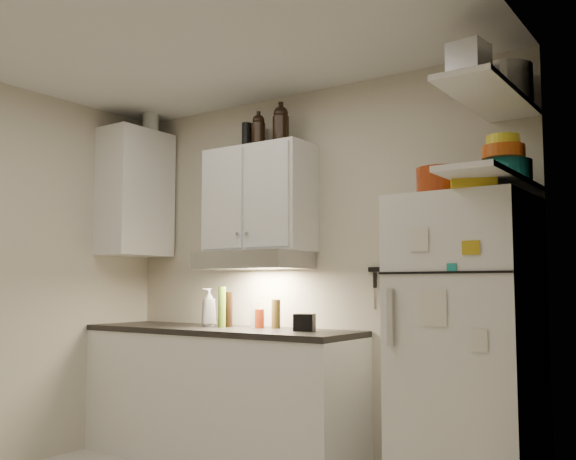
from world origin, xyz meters
The scene contains 34 objects.
ceiling centered at (0.00, 0.00, 2.61)m, with size 3.20×3.00×0.02m, color silver.
back_wall centered at (0.00, 1.51, 1.30)m, with size 3.20×0.02×2.60m, color beige.
right_wall centered at (1.61, 0.00, 1.30)m, with size 0.02×3.00×2.60m, color beige.
base_cabinet centered at (-0.55, 1.20, 0.44)m, with size 2.10×0.60×0.88m, color white.
countertop centered at (-0.55, 1.20, 0.90)m, with size 2.10×0.62×0.04m, color black.
upper_cabinet centered at (-0.30, 1.33, 1.83)m, with size 0.80×0.33×0.75m, color white.
side_cabinet centered at (-1.44, 1.20, 1.95)m, with size 0.33×0.55×1.00m, color white.
range_hood centered at (-0.30, 1.27, 1.39)m, with size 0.76×0.46×0.12m, color silver.
fridge centered at (1.25, 1.16, 0.85)m, with size 0.70×0.68×1.70m, color white.
shelf_hi centered at (1.45, 1.02, 2.20)m, with size 0.30×0.95×0.03m, color white.
shelf_lo centered at (1.45, 1.02, 1.76)m, with size 0.30×0.95×0.03m, color white.
knife_strip centered at (0.70, 1.49, 1.32)m, with size 0.42×0.02×0.03m, color black.
dutch_oven centered at (1.17, 1.04, 1.78)m, with size 0.27×0.27×0.15m, color #933011.
book_stack centered at (1.37, 0.94, 1.75)m, with size 0.22×0.27×0.09m, color #B89717.
spice_jar centered at (1.37, 1.07, 1.75)m, with size 0.06×0.06×0.10m, color silver.
stock_pot centered at (1.45, 1.29, 2.32)m, with size 0.30×0.30×0.22m, color silver.
tin_a centered at (1.37, 0.94, 2.32)m, with size 0.22×0.20×0.22m, color #AAAAAD.
tin_b centered at (1.45, 0.70, 2.30)m, with size 0.17×0.17×0.17m, color #AAAAAD.
bowl_teal centered at (1.46, 1.22, 1.83)m, with size 0.28×0.28×0.11m, color teal.
bowl_orange centered at (1.48, 1.14, 1.92)m, with size 0.22×0.22×0.07m, color #D55214.
bowl_yellow centered at (1.48, 1.14, 1.98)m, with size 0.17×0.17×0.06m, color yellow.
plates centered at (1.45, 0.96, 1.80)m, with size 0.20×0.20×0.05m, color teal.
growler_a centered at (-0.26, 1.27, 2.31)m, with size 0.10×0.10×0.23m, color black, non-canonical shape.
growler_b centered at (-0.09, 1.31, 2.34)m, with size 0.12×0.12×0.27m, color black, non-canonical shape.
thermos_a centered at (-0.36, 1.41, 2.30)m, with size 0.07×0.07×0.19m, color black.
thermos_b centered at (-0.44, 1.37, 2.31)m, with size 0.07×0.07×0.21m, color black.
side_jar centered at (-1.36, 1.28, 2.54)m, with size 0.13×0.13×0.17m, color silver.
soap_bottle centered at (-0.69, 1.25, 1.07)m, with size 0.12×0.12×0.31m, color white.
pepper_mill centered at (-0.16, 1.35, 1.02)m, with size 0.06×0.06×0.20m, color brown.
oil_bottle centered at (-0.54, 1.22, 1.06)m, with size 0.06×0.06×0.29m, color #4F701C.
vinegar_bottle centered at (-0.53, 1.28, 1.04)m, with size 0.05×0.05×0.25m, color black.
clear_bottle centered at (-0.33, 1.33, 1.01)m, with size 0.06×0.06×0.18m, color silver.
red_jar centered at (-0.27, 1.31, 0.99)m, with size 0.07×0.07×0.13m, color #933011.
caddy centered at (0.15, 1.24, 0.98)m, with size 0.13×0.09×0.11m, color black.
Camera 1 is at (2.44, -2.28, 1.21)m, focal length 40.00 mm.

